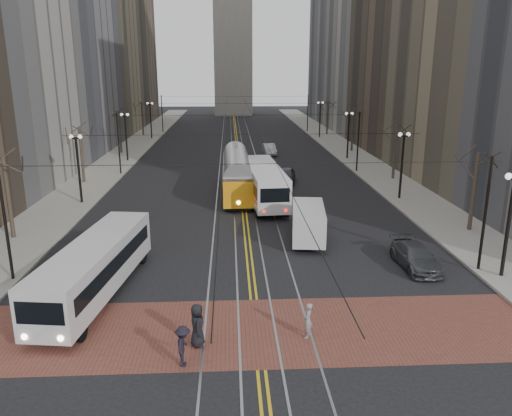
{
  "coord_description": "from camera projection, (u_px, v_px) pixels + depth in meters",
  "views": [
    {
      "loc": [
        -1.08,
        -23.58,
        11.11
      ],
      "look_at": [
        0.44,
        5.23,
        3.0
      ],
      "focal_mm": 35.0,
      "sensor_mm": 36.0,
      "label": 1
    }
  ],
  "objects": [
    {
      "name": "sedan_silver",
      "position": [
        269.0,
        149.0,
        66.1
      ],
      "size": [
        1.74,
        4.39,
        1.42
      ],
      "primitive_type": "imported",
      "rotation": [
        0.0,
        0.0,
        0.06
      ],
      "color": "#ADB0B5",
      "rests_on": "ground"
    },
    {
      "name": "sedan_parked",
      "position": [
        415.0,
        256.0,
        28.67
      ],
      "size": [
        2.01,
        4.62,
        1.32
      ],
      "primitive_type": "imported",
      "rotation": [
        0.0,
        0.0,
        0.03
      ],
      "color": "#3D4044",
      "rests_on": "ground"
    },
    {
      "name": "cargo_van",
      "position": [
        308.0,
        224.0,
        32.85
      ],
      "size": [
        2.68,
        5.53,
        2.35
      ],
      "primitive_type": "cube",
      "rotation": [
        0.0,
        0.0,
        -0.12
      ],
      "color": "silver",
      "rests_on": "ground"
    },
    {
      "name": "centre_lines",
      "position": [
        238.0,
        151.0,
        68.99
      ],
      "size": [
        0.42,
        130.0,
        0.01
      ],
      "primitive_type": "cube",
      "color": "gold",
      "rests_on": "ground"
    },
    {
      "name": "building_right_far",
      "position": [
        355.0,
        24.0,
        104.3
      ],
      "size": [
        16.0,
        20.0,
        40.0
      ],
      "primitive_type": "cube",
      "color": "slate",
      "rests_on": "ground"
    },
    {
      "name": "streetcar_rails",
      "position": [
        238.0,
        151.0,
        68.99
      ],
      "size": [
        4.8,
        130.0,
        0.02
      ],
      "primitive_type": "cube",
      "color": "gray",
      "rests_on": "ground"
    },
    {
      "name": "sidewalk_right",
      "position": [
        345.0,
        150.0,
        69.74
      ],
      "size": [
        5.0,
        140.0,
        0.15
      ],
      "primitive_type": "cube",
      "color": "gray",
      "rests_on": "ground"
    },
    {
      "name": "crosswalk_band",
      "position": [
        257.0,
        330.0,
        21.89
      ],
      "size": [
        25.0,
        6.0,
        0.01
      ],
      "primitive_type": "cube",
      "color": "brown",
      "rests_on": "ground"
    },
    {
      "name": "pedestrian_d",
      "position": [
        183.0,
        346.0,
        19.11
      ],
      "size": [
        0.65,
        1.09,
        1.65
      ],
      "primitive_type": "imported",
      "rotation": [
        0.0,
        0.0,
        1.54
      ],
      "color": "black",
      "rests_on": "crosswalk_band"
    },
    {
      "name": "pedestrian_b",
      "position": [
        308.0,
        320.0,
        21.15
      ],
      "size": [
        0.54,
        0.66,
        1.55
      ],
      "primitive_type": "imported",
      "rotation": [
        0.0,
        0.0,
        4.36
      ],
      "color": "gray",
      "rests_on": "crosswalk_band"
    },
    {
      "name": "streetcar",
      "position": [
        237.0,
        177.0,
        45.32
      ],
      "size": [
        2.49,
        13.01,
        3.06
      ],
      "primitive_type": "cube",
      "rotation": [
        0.0,
        0.0,
        0.01
      ],
      "color": "#FDA216",
      "rests_on": "ground"
    },
    {
      "name": "sedan_grey",
      "position": [
        286.0,
        175.0,
        49.98
      ],
      "size": [
        2.44,
        4.56,
        1.47
      ],
      "primitive_type": "imported",
      "rotation": [
        0.0,
        0.0,
        -0.17
      ],
      "color": "#3D3E44",
      "rests_on": "ground"
    },
    {
      "name": "building_left_far",
      "position": [
        108.0,
        23.0,
        101.7
      ],
      "size": [
        16.0,
        20.0,
        40.0
      ],
      "primitive_type": "cube",
      "color": "brown",
      "rests_on": "ground"
    },
    {
      "name": "rear_bus",
      "position": [
        264.0,
        184.0,
        42.56
      ],
      "size": [
        3.37,
        11.96,
        3.08
      ],
      "primitive_type": "cube",
      "rotation": [
        0.0,
        0.0,
        0.07
      ],
      "color": "silver",
      "rests_on": "ground"
    },
    {
      "name": "sidewalk_left",
      "position": [
        128.0,
        152.0,
        68.21
      ],
      "size": [
        5.0,
        140.0,
        0.15
      ],
      "primitive_type": "cube",
      "color": "gray",
      "rests_on": "ground"
    },
    {
      "name": "pedestrian_a",
      "position": [
        197.0,
        325.0,
        20.46
      ],
      "size": [
        0.68,
        0.96,
        1.84
      ],
      "primitive_type": "imported",
      "rotation": [
        0.0,
        0.0,
        1.68
      ],
      "color": "black",
      "rests_on": "crosswalk_band"
    },
    {
      "name": "transit_bus",
      "position": [
        96.0,
        269.0,
        24.95
      ],
      "size": [
        3.77,
        11.35,
        2.79
      ],
      "primitive_type": "cube",
      "rotation": [
        0.0,
        0.0,
        -0.13
      ],
      "color": "silver",
      "rests_on": "ground"
    },
    {
      "name": "street_trees",
      "position": [
        239.0,
        141.0,
        58.86
      ],
      "size": [
        31.68,
        53.28,
        5.6
      ],
      "color": "#382D23",
      "rests_on": "ground"
    },
    {
      "name": "building_left_mid",
      "position": [
        38.0,
        21.0,
        64.06
      ],
      "size": [
        16.0,
        20.0,
        34.0
      ],
      "primitive_type": "cube",
      "color": "slate",
      "rests_on": "ground"
    },
    {
      "name": "ground",
      "position": [
        253.0,
        291.0,
        25.73
      ],
      "size": [
        260.0,
        260.0,
        0.0
      ],
      "primitive_type": "plane",
      "color": "black",
      "rests_on": "ground"
    },
    {
      "name": "trolley_wires",
      "position": [
        239.0,
        133.0,
        58.2
      ],
      "size": [
        25.96,
        120.0,
        6.6
      ],
      "color": "black",
      "rests_on": "ground"
    },
    {
      "name": "building_right_mid",
      "position": [
        427.0,
        22.0,
        66.65
      ],
      "size": [
        16.0,
        20.0,
        34.0
      ],
      "primitive_type": "cube",
      "color": "brown",
      "rests_on": "ground"
    },
    {
      "name": "lamp_posts",
      "position": [
        240.0,
        150.0,
        52.61
      ],
      "size": [
        27.6,
        57.2,
        5.6
      ],
      "color": "black",
      "rests_on": "ground"
    }
  ]
}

